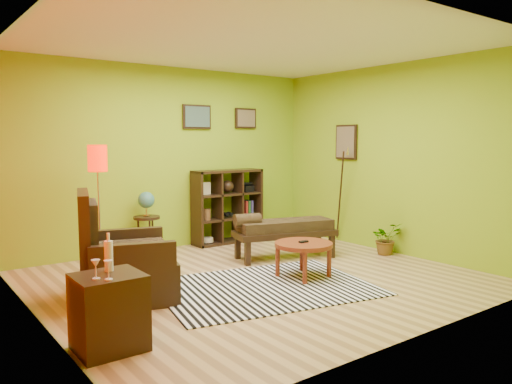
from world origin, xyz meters
TOP-DOWN VIEW (x-y plane):
  - ground at (0.00, 0.00)m, footprint 5.00×5.00m
  - room_shell at (-0.09, 0.01)m, footprint 5.04×4.54m
  - zebra_rug at (-0.16, -0.34)m, footprint 2.69×2.20m
  - coffee_table at (0.48, -0.28)m, footprint 0.71×0.71m
  - armchair at (-1.62, 0.26)m, footprint 1.18×1.17m
  - side_cabinet at (-2.20, -0.93)m, footprint 0.52×0.48m
  - floor_lamp at (-1.44, 1.42)m, footprint 0.24×0.24m
  - globe_table at (-0.55, 1.97)m, footprint 0.38×0.38m
  - cube_shelf at (0.91, 2.03)m, footprint 1.20×0.35m
  - bench at (0.91, 0.63)m, footprint 1.54×0.89m
  - potted_plant at (2.30, -0.08)m, footprint 0.52×0.56m

SIDE VIEW (x-z plane):
  - ground at x=0.00m, z-range 0.00..0.00m
  - zebra_rug at x=-0.16m, z-range 0.00..0.01m
  - potted_plant at x=2.30m, z-range 0.00..0.37m
  - side_cabinet at x=-2.20m, z-range -0.15..0.78m
  - armchair at x=-1.62m, z-range -0.23..0.93m
  - coffee_table at x=0.48m, z-range 0.15..0.60m
  - bench at x=0.91m, z-range 0.09..0.77m
  - cube_shelf at x=0.91m, z-range 0.00..1.20m
  - globe_table at x=-0.55m, z-range 0.24..1.18m
  - floor_lamp at x=-1.44m, z-range 0.50..2.13m
  - room_shell at x=-0.09m, z-range 0.39..3.21m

